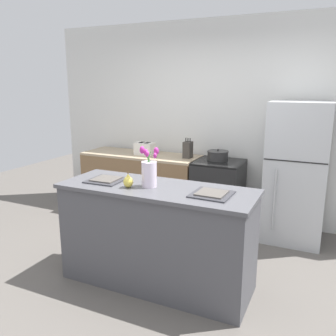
% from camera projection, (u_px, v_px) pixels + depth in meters
% --- Properties ---
extents(ground_plane, '(10.00, 10.00, 0.00)m').
position_uv_depth(ground_plane, '(157.00, 282.00, 3.42)').
color(ground_plane, '#59544F').
extents(back_wall, '(5.20, 0.08, 2.70)m').
position_uv_depth(back_wall, '(222.00, 122.00, 4.87)').
color(back_wall, silver).
rests_on(back_wall, ground_plane).
extents(kitchen_island, '(1.80, 0.66, 0.96)m').
position_uv_depth(kitchen_island, '(157.00, 236.00, 3.30)').
color(kitchen_island, '#4C4C51').
rests_on(kitchen_island, ground_plane).
extents(back_counter, '(1.68, 0.60, 0.88)m').
position_uv_depth(back_counter, '(141.00, 184.00, 5.16)').
color(back_counter, brown).
rests_on(back_counter, ground_plane).
extents(stove_range, '(0.60, 0.61, 0.88)m').
position_uv_depth(stove_range, '(218.00, 194.00, 4.68)').
color(stove_range, black).
rests_on(stove_range, ground_plane).
extents(refrigerator, '(0.68, 0.67, 1.67)m').
position_uv_depth(refrigerator, '(296.00, 173.00, 4.20)').
color(refrigerator, '#B7BABC').
rests_on(refrigerator, ground_plane).
extents(flower_vase, '(0.15, 0.18, 0.37)m').
position_uv_depth(flower_vase, '(149.00, 172.00, 3.17)').
color(flower_vase, silver).
rests_on(flower_vase, kitchen_island).
extents(pear_figurine, '(0.09, 0.09, 0.14)m').
position_uv_depth(pear_figurine, '(128.00, 181.00, 3.16)').
color(pear_figurine, '#E5CC4C').
rests_on(pear_figurine, kitchen_island).
extents(plate_setting_left, '(0.33, 0.33, 0.02)m').
position_uv_depth(plate_setting_left, '(106.00, 180.00, 3.39)').
color(plate_setting_left, '#333338').
rests_on(plate_setting_left, kitchen_island).
extents(plate_setting_right, '(0.33, 0.33, 0.02)m').
position_uv_depth(plate_setting_right, '(212.00, 194.00, 2.96)').
color(plate_setting_right, '#333338').
rests_on(plate_setting_right, kitchen_island).
extents(toaster, '(0.28, 0.18, 0.17)m').
position_uv_depth(toaster, '(145.00, 149.00, 5.00)').
color(toaster, silver).
rests_on(toaster, back_counter).
extents(cooking_pot, '(0.28, 0.28, 0.15)m').
position_uv_depth(cooking_pot, '(218.00, 156.00, 4.63)').
color(cooking_pot, '#2D2D2D').
rests_on(cooking_pot, stove_range).
extents(knife_block, '(0.10, 0.14, 0.27)m').
position_uv_depth(knife_block, '(188.00, 150.00, 4.76)').
color(knife_block, '#3D3833').
rests_on(knife_block, back_counter).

